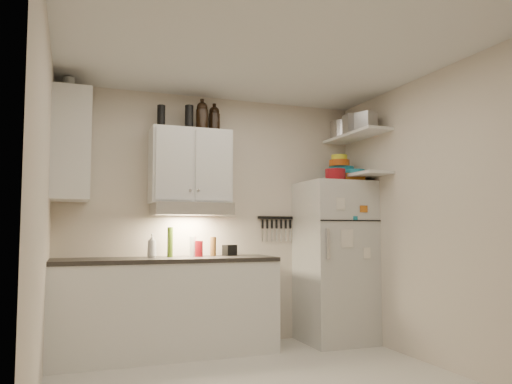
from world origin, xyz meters
name	(u,v)px	position (x,y,z in m)	size (l,w,h in m)	color
ceiling	(266,50)	(0.00, 0.00, 2.61)	(3.20, 3.00, 0.02)	silver
back_wall	(214,219)	(0.00, 1.51, 1.30)	(3.20, 0.02, 2.60)	beige
left_wall	(41,212)	(-1.61, 0.00, 1.30)	(0.02, 3.00, 2.60)	beige
right_wall	(435,217)	(1.61, 0.00, 1.30)	(0.02, 3.00, 2.60)	beige
base_cabinet	(166,309)	(-0.55, 1.20, 0.44)	(2.10, 0.60, 0.88)	white
countertop	(167,260)	(-0.55, 1.20, 0.90)	(2.10, 0.62, 0.04)	#2A2724
upper_cabinet	(190,167)	(-0.30, 1.33, 1.83)	(0.80, 0.33, 0.75)	white
side_cabinet	(71,146)	(-1.44, 1.20, 1.95)	(0.33, 0.55, 1.00)	white
range_hood	(191,209)	(-0.30, 1.27, 1.39)	(0.76, 0.46, 0.12)	silver
fridge	(335,261)	(1.25, 1.16, 0.85)	(0.70, 0.68, 1.70)	silver
shelf_hi	(356,136)	(1.45, 1.02, 2.20)	(0.30, 0.95, 0.03)	white
shelf_lo	(356,176)	(1.45, 1.02, 1.76)	(0.30, 0.95, 0.03)	white
knife_strip	(276,218)	(0.70, 1.49, 1.32)	(0.42, 0.02, 0.03)	black
dutch_oven	(335,175)	(1.18, 1.00, 1.76)	(0.21, 0.21, 0.12)	maroon
book_stack	(354,178)	(1.43, 1.05, 1.74)	(0.20, 0.25, 0.08)	#B35E16
spice_jar	(346,178)	(1.38, 1.13, 1.75)	(0.06, 0.06, 0.11)	silver
stock_pot	(343,131)	(1.51, 1.38, 2.32)	(0.30, 0.30, 0.22)	silver
tin_a	(354,124)	(1.38, 0.95, 2.31)	(0.19, 0.17, 0.19)	#AAAAAD
tin_b	(366,121)	(1.40, 0.74, 2.30)	(0.17, 0.17, 0.17)	#AAAAAD
bowl_teal	(341,172)	(1.40, 1.26, 1.83)	(0.28, 0.28, 0.11)	teal
bowl_orange	(339,163)	(1.35, 1.21, 1.92)	(0.22, 0.22, 0.07)	#B94D11
bowl_yellow	(339,158)	(1.35, 1.21, 1.98)	(0.18, 0.18, 0.06)	yellow
plates	(355,172)	(1.43, 1.03, 1.80)	(0.22, 0.22, 0.05)	teal
growler_a	(202,116)	(-0.19, 1.29, 2.35)	(0.13, 0.13, 0.30)	black
growler_b	(214,119)	(-0.04, 1.39, 2.34)	(0.12, 0.12, 0.29)	black
thermos_a	(189,117)	(-0.33, 1.29, 2.32)	(0.08, 0.08, 0.24)	black
thermos_b	(161,117)	(-0.60, 1.34, 2.32)	(0.08, 0.08, 0.23)	black
side_jar	(69,85)	(-1.47, 1.24, 2.52)	(0.10, 0.10, 0.14)	silver
soap_bottle	(152,244)	(-0.69, 1.24, 1.05)	(0.10, 0.10, 0.26)	white
pepper_mill	(213,246)	(-0.05, 1.34, 1.02)	(0.06, 0.06, 0.19)	brown
oil_bottle	(170,242)	(-0.50, 1.28, 1.07)	(0.06, 0.06, 0.29)	#436118
vinegar_bottle	(170,245)	(-0.50, 1.31, 1.04)	(0.05, 0.05, 0.24)	black
clear_bottle	(193,247)	(-0.27, 1.31, 1.02)	(0.07, 0.07, 0.20)	silver
red_jar	(199,249)	(-0.22, 1.27, 1.00)	(0.08, 0.08, 0.16)	maroon
caddy	(230,250)	(0.13, 1.36, 0.98)	(0.13, 0.09, 0.11)	black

